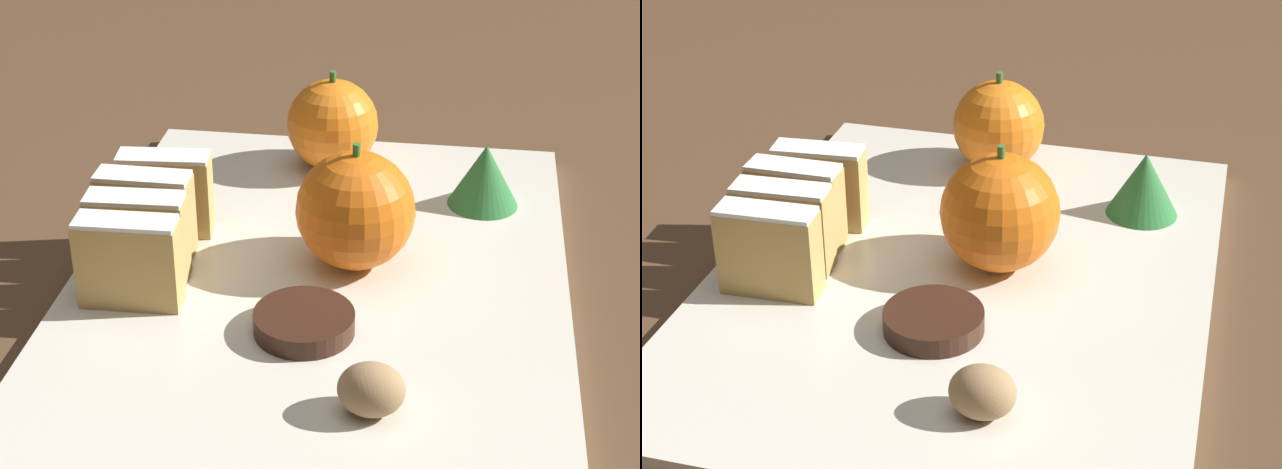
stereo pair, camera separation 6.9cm
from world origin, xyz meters
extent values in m
plane|color=#513823|center=(0.00, 0.00, 0.00)|extent=(6.00, 6.00, 0.00)
cube|color=silver|center=(0.00, 0.00, 0.01)|extent=(0.32, 0.43, 0.01)
cube|color=tan|center=(-0.11, -0.05, 0.04)|extent=(0.06, 0.03, 0.06)
cube|color=white|center=(-0.11, -0.05, 0.07)|extent=(0.06, 0.02, 0.00)
cube|color=tan|center=(-0.12, -0.02, 0.04)|extent=(0.06, 0.03, 0.06)
cube|color=white|center=(-0.12, -0.02, 0.07)|extent=(0.06, 0.03, 0.00)
cube|color=tan|center=(-0.12, 0.01, 0.04)|extent=(0.06, 0.02, 0.06)
cube|color=white|center=(-0.12, 0.01, 0.07)|extent=(0.06, 0.02, 0.00)
cube|color=tan|center=(-0.11, 0.04, 0.04)|extent=(0.07, 0.03, 0.06)
cube|color=white|center=(-0.11, 0.04, 0.07)|extent=(0.06, 0.03, 0.00)
sphere|color=orange|center=(-0.01, 0.16, 0.05)|extent=(0.07, 0.07, 0.07)
cylinder|color=#38702D|center=(-0.01, 0.16, 0.09)|extent=(0.00, 0.01, 0.01)
sphere|color=orange|center=(0.02, 0.02, 0.05)|extent=(0.08, 0.08, 0.08)
cylinder|color=#38702D|center=(0.02, 0.02, 0.09)|extent=(0.00, 0.00, 0.01)
ellipsoid|color=#9E7A51|center=(0.05, -0.14, 0.03)|extent=(0.04, 0.03, 0.03)
cylinder|color=#381E14|center=(0.00, -0.07, 0.02)|extent=(0.06, 0.06, 0.01)
cone|color=#2D7538|center=(0.10, 0.12, 0.04)|extent=(0.05, 0.05, 0.05)
camera|label=1|loc=(0.09, -0.59, 0.38)|focal=60.00mm
camera|label=2|loc=(0.15, -0.58, 0.38)|focal=60.00mm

